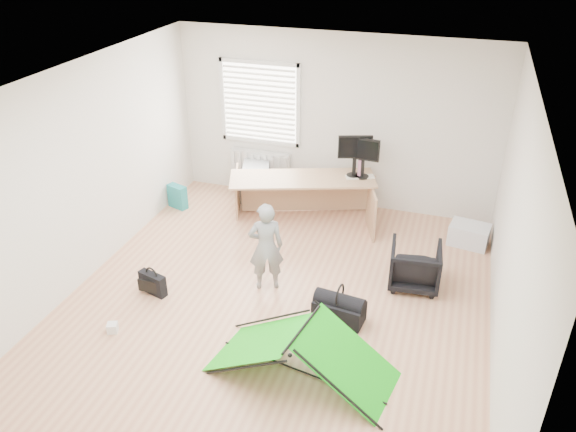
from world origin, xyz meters
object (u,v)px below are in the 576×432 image
(monitor_left, at_px, (355,161))
(desk, at_px, (302,200))
(kite, at_px, (301,351))
(duffel_bag, at_px, (339,311))
(office_chair, at_px, (415,266))
(person, at_px, (266,247))
(filing_cabinet, at_px, (257,182))
(storage_crate, at_px, (469,235))
(monitor_right, at_px, (363,163))
(laptop_bag, at_px, (153,283))
(thermos, at_px, (360,168))

(monitor_left, bearing_deg, desk, -175.78)
(kite, bearing_deg, duffel_bag, 89.86)
(office_chair, distance_m, person, 1.89)
(filing_cabinet, xyz_separation_m, storage_crate, (3.36, -0.39, -0.17))
(monitor_left, relative_size, storage_crate, 0.92)
(kite, bearing_deg, monitor_left, 103.60)
(monitor_right, relative_size, person, 0.40)
(monitor_right, distance_m, duffel_bag, 2.57)
(monitor_right, xyz_separation_m, office_chair, (0.99, -1.45, -0.67))
(person, xyz_separation_m, laptop_bag, (-1.30, -0.56, -0.45))
(desk, distance_m, office_chair, 2.16)
(filing_cabinet, bearing_deg, thermos, -23.01)
(office_chair, bearing_deg, person, 13.64)
(monitor_right, bearing_deg, duffel_bag, -79.60)
(office_chair, height_order, duffel_bag, office_chair)
(thermos, xyz_separation_m, office_chair, (1.02, -1.46, -0.57))
(duffel_bag, bearing_deg, person, 167.27)
(person, bearing_deg, laptop_bag, -0.27)
(kite, height_order, storage_crate, kite)
(filing_cabinet, bearing_deg, office_chair, -48.36)
(office_chair, height_order, kite, kite)
(monitor_right, height_order, person, person)
(office_chair, relative_size, duffel_bag, 1.08)
(desk, relative_size, storage_crate, 3.97)
(desk, bearing_deg, thermos, 1.38)
(desk, bearing_deg, kite, -93.08)
(monitor_left, xyz_separation_m, kite, (0.19, -3.36, -0.67))
(kite, bearing_deg, desk, 116.64)
(desk, height_order, office_chair, desk)
(kite, bearing_deg, laptop_bag, 170.90)
(person, distance_m, storage_crate, 3.06)
(kite, bearing_deg, filing_cabinet, 127.34)
(laptop_bag, distance_m, duffel_bag, 2.33)
(thermos, relative_size, person, 0.22)
(filing_cabinet, height_order, kite, filing_cabinet)
(desk, bearing_deg, filing_cabinet, 133.43)
(laptop_bag, bearing_deg, filing_cabinet, 99.06)
(desk, relative_size, person, 1.81)
(office_chair, xyz_separation_m, laptop_bag, (-3.06, -1.16, -0.15))
(desk, relative_size, thermos, 8.04)
(filing_cabinet, height_order, monitor_right, monitor_right)
(duffel_bag, bearing_deg, monitor_left, 105.73)
(filing_cabinet, height_order, monitor_left, monitor_left)
(desk, height_order, thermos, thermos)
(office_chair, distance_m, laptop_bag, 3.28)
(person, height_order, laptop_bag, person)
(laptop_bag, bearing_deg, duffel_bag, 20.70)
(person, xyz_separation_m, duffel_bag, (1.02, -0.37, -0.46))
(monitor_left, relative_size, thermos, 1.86)
(desk, relative_size, kite, 1.14)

